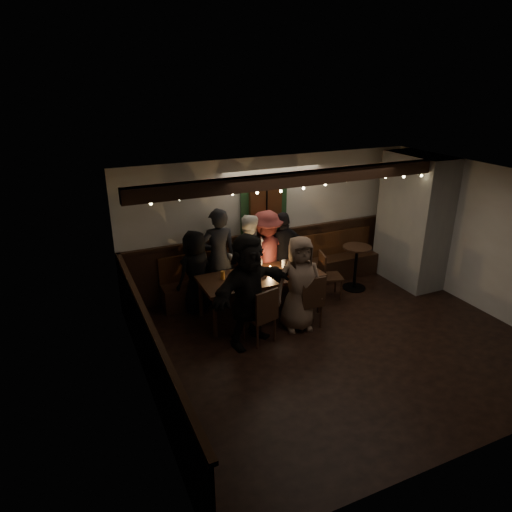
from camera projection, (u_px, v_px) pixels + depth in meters
name	position (u px, v px, depth m)	size (l,w,h in m)	color
room	(348.00, 243.00, 8.49)	(6.02, 5.01, 2.62)	black
dining_table	(261.00, 279.00, 7.92)	(2.13, 0.91, 0.92)	black
chair_near_left	(263.00, 313.00, 7.12)	(0.52, 0.52, 0.96)	black
chair_near_right	(310.00, 299.00, 7.57)	(0.44, 0.44, 0.95)	black
chair_end	(327.00, 273.00, 8.62)	(0.50, 0.50, 0.91)	black
high_top	(356.00, 262.00, 8.96)	(0.56, 0.56, 0.89)	black
person_a	(196.00, 272.00, 8.07)	(0.74, 0.48, 1.51)	black
person_b	(218.00, 257.00, 8.28)	(0.67, 0.44, 1.83)	black
person_c	(248.00, 258.00, 8.44)	(0.81, 0.63, 1.67)	silver
person_d	(266.00, 254.00, 8.60)	(1.09, 0.63, 1.69)	maroon
person_e	(283.00, 253.00, 8.77)	(0.95, 0.39, 1.61)	black
person_f	(248.00, 290.00, 7.01)	(1.70, 0.54, 1.83)	black
person_g	(299.00, 284.00, 7.46)	(0.80, 0.52, 1.63)	brown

